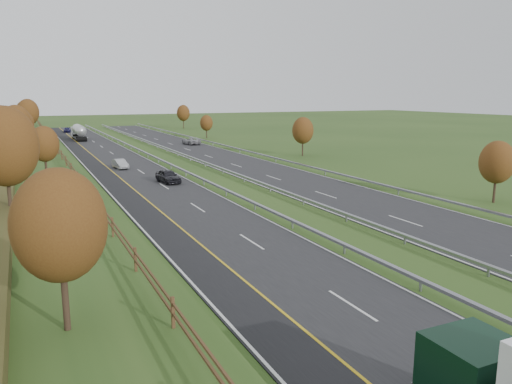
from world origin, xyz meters
The scene contains 18 objects.
ground centered at (8.00, 55.00, 0.00)m, with size 400.00×400.00×0.00m, color #2B4819.
near_carriageway centered at (0.00, 60.00, 0.02)m, with size 10.50×200.00×0.04m, color black.
far_carriageway centered at (16.50, 60.00, 0.02)m, with size 10.50×200.00×0.04m, color black.
hard_shoulder centered at (-3.75, 60.00, 0.02)m, with size 3.00×200.00×0.04m, color black.
lane_markings centered at (6.40, 59.88, 0.05)m, with size 26.75×200.00×0.01m.
embankment_left centered at (-13.00, 60.00, 1.00)m, with size 12.00×200.00×2.00m, color #2B4819.
hedge_left centered at (-15.00, 60.00, 2.55)m, with size 2.20×180.00×1.10m, color #393C18.
fence_left centered at (-8.50, 59.59, 2.73)m, with size 0.12×189.06×1.20m.
median_barrier_near centered at (5.70, 60.00, 0.61)m, with size 0.32×200.00×0.71m.
median_barrier_far centered at (10.80, 60.00, 0.61)m, with size 0.32×200.00×0.71m.
outer_barrier_far centered at (22.30, 60.00, 0.62)m, with size 0.32×200.00×0.71m.
trees_left centered at (-12.64, 56.63, 6.37)m, with size 6.64×164.30×7.66m.
trees_far centered at (29.80, 89.21, 4.25)m, with size 8.45×118.60×7.12m.
road_tanker centered at (-1.12, 112.79, 1.86)m, with size 2.40×11.22×3.46m.
car_dark_near centered at (2.34, 49.08, 0.82)m, with size 1.84×4.57×1.56m, color black.
car_silver_mid centered at (-0.75, 63.08, 0.70)m, with size 1.39×3.98×1.31m, color #9D9EA1.
car_small_far centered at (-1.60, 138.12, 0.67)m, with size 1.78×4.37×1.27m, color #14133C.
car_oncoming centered at (18.82, 91.58, 0.76)m, with size 2.40×5.21×1.45m, color #9D9CA0.
Camera 1 is at (-12.92, -8.02, 10.36)m, focal length 35.00 mm.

